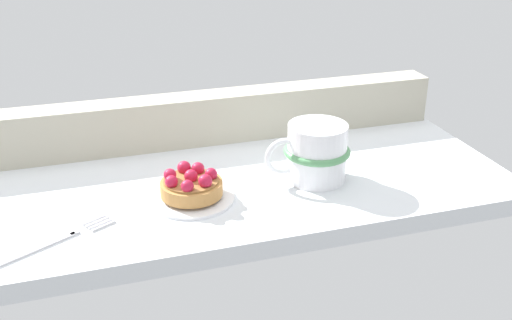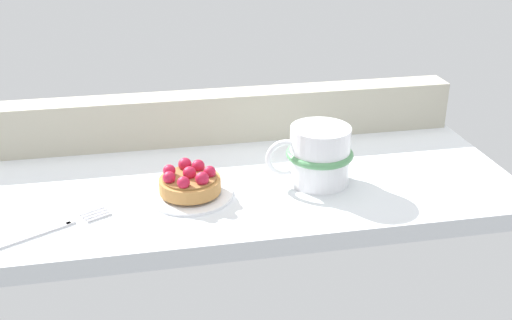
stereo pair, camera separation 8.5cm
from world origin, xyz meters
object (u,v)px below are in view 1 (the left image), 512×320
object	(u,v)px
dessert_plate	(192,197)
dessert_fork	(56,240)
coffee_mug	(316,152)
raspberry_tart	(191,184)

from	to	relation	value
dessert_plate	dessert_fork	distance (cm)	19.17
dessert_plate	dessert_fork	world-z (taller)	dessert_plate
coffee_mug	raspberry_tart	bearing A→B (deg)	-177.18
raspberry_tart	dessert_fork	xyz separation A→B (cm)	(-18.21, -5.96, -2.04)
coffee_mug	dessert_fork	bearing A→B (deg)	-169.47
dessert_plate	dessert_fork	bearing A→B (deg)	-161.98
raspberry_tart	dessert_plate	bearing A→B (deg)	-59.38
dessert_plate	raspberry_tart	size ratio (longest dim) A/B	1.38
coffee_mug	dessert_fork	size ratio (longest dim) A/B	0.86
dessert_plate	coffee_mug	bearing A→B (deg)	2.91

